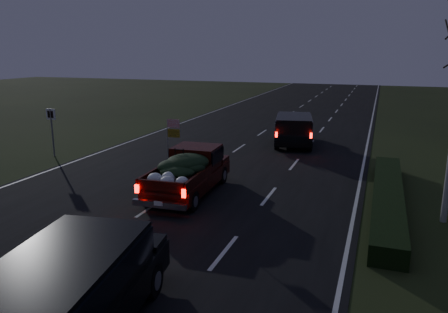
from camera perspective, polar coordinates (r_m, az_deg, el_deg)
The scene contains 7 objects.
ground at distance 15.69m, azimuth -9.38°, elevation -6.53°, with size 120.00×120.00×0.00m, color black.
road_asphalt at distance 15.68m, azimuth -9.38°, elevation -6.50°, with size 14.00×120.00×0.02m, color black.
hedge_row at distance 16.60m, azimuth 20.59°, elevation -5.01°, with size 1.00×10.00×0.60m, color black.
route_sign at distance 24.09m, azimuth -21.59°, elevation 3.88°, with size 0.55×0.08×2.50m.
pickup_truck at distance 16.70m, azimuth -4.63°, elevation -1.69°, with size 2.08×4.95×2.55m.
lead_suv at distance 25.60m, azimuth 9.11°, elevation 3.82°, with size 2.88×5.13×1.39m.
rear_suv at distance 8.84m, azimuth -19.82°, elevation -16.01°, with size 2.95×5.44×1.48m.
Camera 1 is at (7.31, -12.79, 5.39)m, focal length 35.00 mm.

